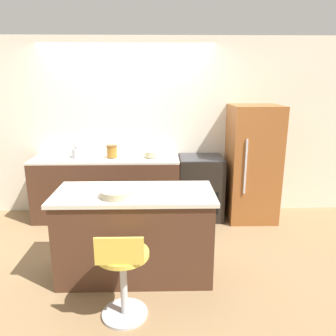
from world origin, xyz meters
name	(u,v)px	position (x,y,z in m)	size (l,w,h in m)	color
ground_plane	(128,226)	(0.00, 0.00, 0.00)	(14.00, 14.00, 0.00)	#8E704C
wall_back	(129,128)	(0.00, 0.63, 1.30)	(8.00, 0.06, 2.60)	silver
back_counter	(107,188)	(-0.31, 0.31, 0.46)	(2.10, 0.58, 0.92)	#4C2D1E
kitchen_island	(135,233)	(0.21, -1.17, 0.46)	(1.60, 0.72, 0.91)	#4C2D1E
oven_range	(200,187)	(1.06, 0.31, 0.46)	(0.63, 0.60, 0.92)	black
refrigerator	(252,163)	(1.80, 0.27, 0.83)	(0.68, 0.69, 1.66)	#995628
stool_chair	(123,273)	(0.15, -1.84, 0.43)	(0.45, 0.45, 0.84)	#B7B7BC
kettle	(78,152)	(-0.71, 0.33, 1.00)	(0.17, 0.17, 0.21)	silver
mixing_bowl	(152,154)	(0.35, 0.33, 0.96)	(0.21, 0.21, 0.08)	#C1B28E
canister_jar	(112,151)	(-0.22, 0.33, 1.01)	(0.15, 0.15, 0.17)	#9E6623
fruit_bowl	(117,193)	(0.05, -1.31, 0.95)	(0.31, 0.31, 0.07)	#C1B28E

